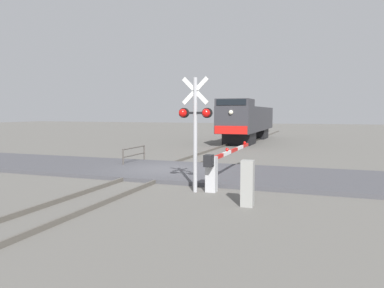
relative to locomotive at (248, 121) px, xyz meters
The scene contains 9 objects.
ground_plane 19.80m from the locomotive, 90.00° to the right, with size 160.00×160.00×0.00m, color #605E59.
rail_track_left 19.80m from the locomotive, 92.09° to the right, with size 0.08×80.00×0.15m, color #59544C.
rail_track_right 19.80m from the locomotive, 87.91° to the right, with size 0.08×80.00×0.15m, color #59544C.
road_surface 19.79m from the locomotive, 90.00° to the right, with size 36.00×5.34×0.16m, color #47474C.
locomotive is the anchor object (origin of this frame).
crossing_signal 23.45m from the locomotive, 83.39° to the right, with size 1.18×0.33×3.97m.
crossing_gate 22.29m from the locomotive, 81.68° to the right, with size 0.36×6.93×1.34m.
utility_cabinet 25.10m from the locomotive, 78.99° to the right, with size 0.36×0.31×1.37m, color #999993.
guard_railing 18.26m from the locomotive, 98.05° to the right, with size 0.08×2.38×0.95m.
Camera 1 is at (6.81, -15.40, 2.75)m, focal length 34.19 mm.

